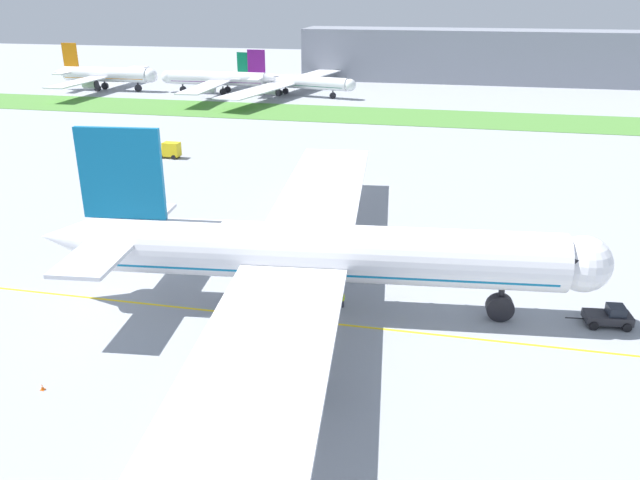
{
  "coord_description": "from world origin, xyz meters",
  "views": [
    {
      "loc": [
        13.31,
        -55.37,
        31.39
      ],
      "look_at": [
        -1.35,
        11.83,
        4.08
      ],
      "focal_mm": 35.63,
      "sensor_mm": 36.0,
      "label": 1
    }
  ],
  "objects_px": {
    "traffic_cone_near_nose": "(42,387)",
    "parked_airliner_far_left": "(105,75)",
    "pushback_tug": "(609,316)",
    "service_truck_baggage_loader": "(170,150)",
    "airliner_foreground": "(312,254)",
    "ground_crew_wingwalker_port": "(343,299)",
    "parked_airliner_far_right": "(289,82)",
    "parked_airliner_far_centre": "(219,79)"
  },
  "relations": [
    {
      "from": "parked_airliner_far_right",
      "to": "traffic_cone_near_nose",
      "type": "bearing_deg",
      "value": -82.58
    },
    {
      "from": "ground_crew_wingwalker_port",
      "to": "parked_airliner_far_centre",
      "type": "distance_m",
      "value": 150.77
    },
    {
      "from": "service_truck_baggage_loader",
      "to": "ground_crew_wingwalker_port",
      "type": "bearing_deg",
      "value": -50.85
    },
    {
      "from": "parked_airliner_far_centre",
      "to": "traffic_cone_near_nose",
      "type": "bearing_deg",
      "value": -74.56
    },
    {
      "from": "service_truck_baggage_loader",
      "to": "parked_airliner_far_right",
      "type": "relative_size",
      "value": 0.06
    },
    {
      "from": "airliner_foreground",
      "to": "parked_airliner_far_left",
      "type": "distance_m",
      "value": 169.06
    },
    {
      "from": "ground_crew_wingwalker_port",
      "to": "pushback_tug",
      "type": "bearing_deg",
      "value": 3.95
    },
    {
      "from": "ground_crew_wingwalker_port",
      "to": "parked_airliner_far_right",
      "type": "distance_m",
      "value": 143.68
    },
    {
      "from": "parked_airliner_far_left",
      "to": "parked_airliner_far_right",
      "type": "distance_m",
      "value": 61.69
    },
    {
      "from": "parked_airliner_far_centre",
      "to": "service_truck_baggage_loader",
      "type": "bearing_deg",
      "value": -76.04
    },
    {
      "from": "pushback_tug",
      "to": "service_truck_baggage_loader",
      "type": "xyz_separation_m",
      "value": [
        -71.65,
        53.48,
        0.64
      ]
    },
    {
      "from": "parked_airliner_far_right",
      "to": "ground_crew_wingwalker_port",
      "type": "bearing_deg",
      "value": -72.8
    },
    {
      "from": "ground_crew_wingwalker_port",
      "to": "traffic_cone_near_nose",
      "type": "relative_size",
      "value": 2.85
    },
    {
      "from": "airliner_foreground",
      "to": "traffic_cone_near_nose",
      "type": "bearing_deg",
      "value": -135.28
    },
    {
      "from": "pushback_tug",
      "to": "parked_airliner_far_left",
      "type": "bearing_deg",
      "value": 134.62
    },
    {
      "from": "traffic_cone_near_nose",
      "to": "parked_airliner_far_left",
      "type": "height_order",
      "value": "parked_airliner_far_left"
    },
    {
      "from": "airliner_foreground",
      "to": "traffic_cone_near_nose",
      "type": "height_order",
      "value": "airliner_foreground"
    },
    {
      "from": "pushback_tug",
      "to": "parked_airliner_far_right",
      "type": "height_order",
      "value": "parked_airliner_far_right"
    },
    {
      "from": "airliner_foreground",
      "to": "service_truck_baggage_loader",
      "type": "relative_size",
      "value": 20.96
    },
    {
      "from": "airliner_foreground",
      "to": "parked_airliner_far_right",
      "type": "xyz_separation_m",
      "value": [
        -39.47,
        138.43,
        -2.14
      ]
    },
    {
      "from": "airliner_foreground",
      "to": "pushback_tug",
      "type": "xyz_separation_m",
      "value": [
        29.62,
        3.05,
        -5.38
      ]
    },
    {
      "from": "ground_crew_wingwalker_port",
      "to": "parked_airliner_far_left",
      "type": "distance_m",
      "value": 169.96
    },
    {
      "from": "ground_crew_wingwalker_port",
      "to": "traffic_cone_near_nose",
      "type": "bearing_deg",
      "value": -137.7
    },
    {
      "from": "pushback_tug",
      "to": "parked_airliner_far_right",
      "type": "xyz_separation_m",
      "value": [
        -69.09,
        135.38,
        3.25
      ]
    },
    {
      "from": "airliner_foreground",
      "to": "parked_airliner_far_centre",
      "type": "xyz_separation_m",
      "value": [
        -62.07,
        137.16,
        -1.7
      ]
    },
    {
      "from": "airliner_foreground",
      "to": "parked_airliner_far_centre",
      "type": "bearing_deg",
      "value": 114.35
    },
    {
      "from": "airliner_foreground",
      "to": "parked_airliner_far_centre",
      "type": "distance_m",
      "value": 150.56
    },
    {
      "from": "pushback_tug",
      "to": "parked_airliner_far_left",
      "type": "xyz_separation_m",
      "value": [
        -130.71,
        132.46,
        4.06
      ]
    },
    {
      "from": "ground_crew_wingwalker_port",
      "to": "parked_airliner_far_centre",
      "type": "xyz_separation_m",
      "value": [
        -65.07,
        135.95,
        3.68
      ]
    },
    {
      "from": "ground_crew_wingwalker_port",
      "to": "airliner_foreground",
      "type": "bearing_deg",
      "value": -158.09
    },
    {
      "from": "parked_airliner_far_left",
      "to": "airliner_foreground",
      "type": "bearing_deg",
      "value": -53.28
    },
    {
      "from": "pushback_tug",
      "to": "service_truck_baggage_loader",
      "type": "bearing_deg",
      "value": 143.26
    },
    {
      "from": "traffic_cone_near_nose",
      "to": "parked_airliner_far_right",
      "type": "bearing_deg",
      "value": 97.42
    },
    {
      "from": "airliner_foreground",
      "to": "pushback_tug",
      "type": "relative_size",
      "value": 14.52
    },
    {
      "from": "airliner_foreground",
      "to": "parked_airliner_far_right",
      "type": "distance_m",
      "value": 143.96
    },
    {
      "from": "parked_airliner_far_centre",
      "to": "parked_airliner_far_right",
      "type": "height_order",
      "value": "parked_airliner_far_centre"
    },
    {
      "from": "ground_crew_wingwalker_port",
      "to": "service_truck_baggage_loader",
      "type": "bearing_deg",
      "value": 129.15
    },
    {
      "from": "ground_crew_wingwalker_port",
      "to": "parked_airliner_far_right",
      "type": "bearing_deg",
      "value": 107.2
    },
    {
      "from": "ground_crew_wingwalker_port",
      "to": "parked_airliner_far_left",
      "type": "xyz_separation_m",
      "value": [
        -104.09,
        134.3,
        4.06
      ]
    },
    {
      "from": "parked_airliner_far_right",
      "to": "service_truck_baggage_loader",
      "type": "bearing_deg",
      "value": -91.79
    },
    {
      "from": "pushback_tug",
      "to": "traffic_cone_near_nose",
      "type": "xyz_separation_m",
      "value": [
        -48.62,
        -21.86,
        -0.72
      ]
    },
    {
      "from": "parked_airliner_far_left",
      "to": "parked_airliner_far_centre",
      "type": "bearing_deg",
      "value": 2.42
    }
  ]
}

